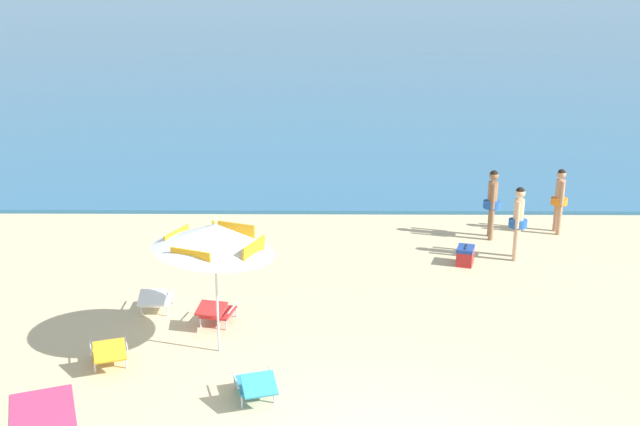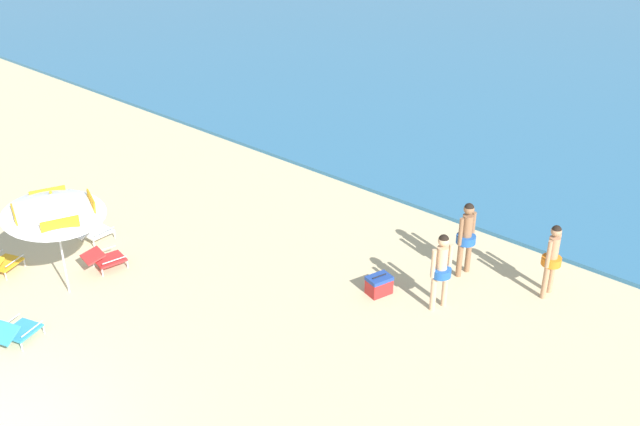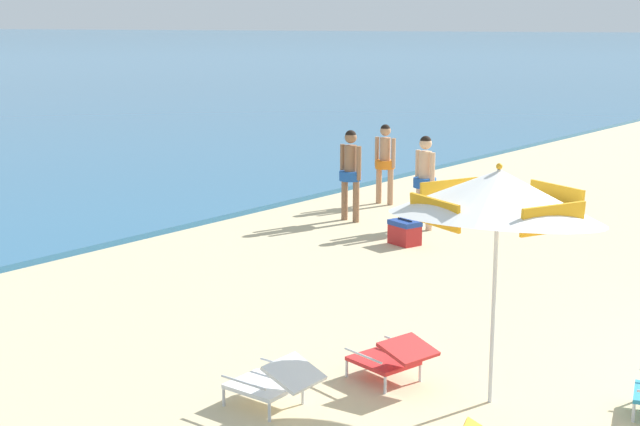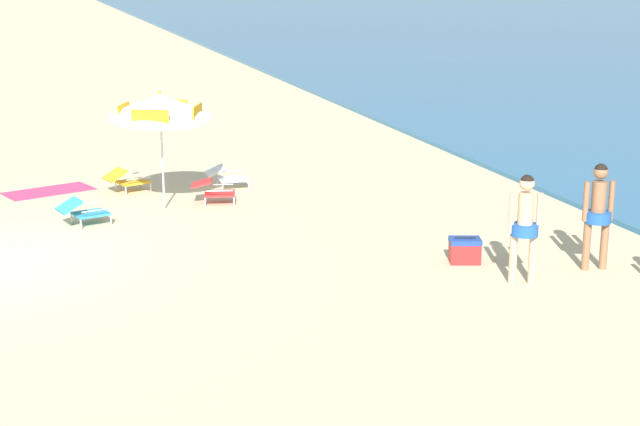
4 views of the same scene
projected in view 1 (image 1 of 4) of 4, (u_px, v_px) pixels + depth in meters
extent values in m
cylinder|color=silver|center=(217.00, 289.00, 12.65)|extent=(0.04, 0.04, 2.26)
cone|color=white|center=(214.00, 237.00, 12.38)|extent=(2.20, 2.17, 0.66)
cube|color=orange|center=(236.00, 230.00, 13.04)|extent=(0.67, 0.31, 0.25)
cube|color=orange|center=(177.00, 237.00, 12.67)|extent=(0.31, 0.67, 0.25)
cube|color=orange|center=(191.00, 257.00, 11.78)|extent=(0.67, 0.31, 0.25)
cube|color=orange|center=(254.00, 249.00, 12.14)|extent=(0.31, 0.67, 0.25)
sphere|color=orange|center=(214.00, 222.00, 12.30)|extent=(0.06, 0.06, 0.06)
cube|color=teal|center=(254.00, 384.00, 11.54)|extent=(0.67, 0.73, 0.04)
cube|color=teal|center=(259.00, 385.00, 11.12)|extent=(0.59, 0.52, 0.22)
cylinder|color=silver|center=(235.00, 384.00, 11.77)|extent=(0.03, 0.03, 0.18)
cylinder|color=silver|center=(266.00, 379.00, 11.90)|extent=(0.03, 0.03, 0.18)
cylinder|color=silver|center=(242.00, 403.00, 11.25)|extent=(0.03, 0.03, 0.18)
cylinder|color=silver|center=(274.00, 398.00, 11.38)|extent=(0.03, 0.03, 0.18)
cylinder|color=silver|center=(235.00, 380.00, 11.43)|extent=(0.18, 0.52, 0.02)
cylinder|color=silver|center=(272.00, 374.00, 11.58)|extent=(0.18, 0.52, 0.02)
cube|color=white|center=(157.00, 300.00, 14.52)|extent=(0.53, 0.61, 0.04)
cube|color=white|center=(152.00, 298.00, 14.10)|extent=(0.50, 0.41, 0.19)
cylinder|color=silver|center=(147.00, 299.00, 14.83)|extent=(0.03, 0.03, 0.18)
cylinder|color=silver|center=(173.00, 299.00, 14.83)|extent=(0.03, 0.03, 0.18)
cylinder|color=silver|center=(141.00, 312.00, 14.28)|extent=(0.03, 0.03, 0.18)
cylinder|color=silver|center=(167.00, 312.00, 14.28)|extent=(0.03, 0.03, 0.18)
cylinder|color=silver|center=(142.00, 294.00, 14.48)|extent=(0.03, 0.54, 0.02)
cylinder|color=silver|center=(171.00, 294.00, 14.49)|extent=(0.03, 0.54, 0.02)
cube|color=red|center=(218.00, 312.00, 14.00)|extent=(0.63, 0.70, 0.04)
cube|color=red|center=(211.00, 309.00, 13.61)|extent=(0.57, 0.51, 0.14)
cylinder|color=silver|center=(211.00, 310.00, 14.35)|extent=(0.03, 0.03, 0.18)
cylinder|color=silver|center=(236.00, 312.00, 14.25)|extent=(0.03, 0.03, 0.18)
cylinder|color=silver|center=(200.00, 323.00, 13.82)|extent=(0.03, 0.03, 0.18)
cylinder|color=silver|center=(226.00, 325.00, 13.72)|extent=(0.03, 0.03, 0.18)
cylinder|color=silver|center=(204.00, 305.00, 14.03)|extent=(0.14, 0.53, 0.02)
cylinder|color=silver|center=(233.00, 307.00, 13.91)|extent=(0.14, 0.53, 0.02)
cube|color=gold|center=(109.00, 351.00, 12.54)|extent=(0.69, 0.74, 0.04)
cube|color=gold|center=(110.00, 351.00, 12.12)|extent=(0.59, 0.53, 0.23)
cylinder|color=silver|center=(93.00, 352.00, 12.75)|extent=(0.03, 0.03, 0.18)
cylinder|color=silver|center=(123.00, 348.00, 12.90)|extent=(0.03, 0.03, 0.18)
cylinder|color=silver|center=(95.00, 368.00, 12.24)|extent=(0.03, 0.03, 0.18)
cylinder|color=silver|center=(126.00, 363.00, 12.39)|extent=(0.03, 0.03, 0.18)
cylinder|color=silver|center=(90.00, 347.00, 12.41)|extent=(0.20, 0.52, 0.02)
cylinder|color=silver|center=(126.00, 342.00, 12.59)|extent=(0.20, 0.52, 0.02)
cylinder|color=#8C6042|center=(490.00, 220.00, 18.59)|extent=(0.12, 0.12, 0.82)
cylinder|color=#8C6042|center=(491.00, 223.00, 18.31)|extent=(0.12, 0.12, 0.82)
cylinder|color=#1E51A3|center=(492.00, 204.00, 18.32)|extent=(0.41, 0.41, 0.17)
cylinder|color=#8C6042|center=(493.00, 193.00, 18.24)|extent=(0.23, 0.23, 0.58)
cylinder|color=#8C6042|center=(492.00, 192.00, 18.44)|extent=(0.09, 0.09, 0.62)
cylinder|color=#8C6042|center=(493.00, 197.00, 18.05)|extent=(0.09, 0.09, 0.62)
sphere|color=#8C6042|center=(494.00, 176.00, 18.11)|extent=(0.22, 0.22, 0.22)
sphere|color=black|center=(494.00, 175.00, 18.10)|extent=(0.21, 0.21, 0.21)
cylinder|color=#D8A87F|center=(517.00, 239.00, 17.23)|extent=(0.12, 0.12, 0.81)
cylinder|color=#D8A87F|center=(516.00, 243.00, 16.97)|extent=(0.12, 0.12, 0.81)
cylinder|color=#1E51A3|center=(518.00, 223.00, 16.98)|extent=(0.41, 0.41, 0.17)
cylinder|color=#D8A87F|center=(519.00, 212.00, 16.90)|extent=(0.22, 0.22, 0.57)
cylinder|color=#D8A87F|center=(520.00, 210.00, 17.08)|extent=(0.09, 0.09, 0.61)
cylinder|color=#D8A87F|center=(518.00, 215.00, 16.72)|extent=(0.09, 0.09, 0.61)
sphere|color=#D8A87F|center=(520.00, 193.00, 16.77)|extent=(0.22, 0.22, 0.22)
sphere|color=black|center=(520.00, 192.00, 16.76)|extent=(0.20, 0.20, 0.20)
cylinder|color=tan|center=(556.00, 216.00, 18.96)|extent=(0.12, 0.12, 0.79)
cylinder|color=tan|center=(559.00, 219.00, 18.70)|extent=(0.12, 0.12, 0.79)
cylinder|color=orange|center=(559.00, 201.00, 18.71)|extent=(0.40, 0.40, 0.16)
cylinder|color=tan|center=(560.00, 191.00, 18.63)|extent=(0.22, 0.22, 0.56)
cylinder|color=tan|center=(558.00, 189.00, 18.82)|extent=(0.09, 0.09, 0.59)
cylinder|color=tan|center=(562.00, 194.00, 18.45)|extent=(0.09, 0.09, 0.59)
sphere|color=tan|center=(562.00, 174.00, 18.51)|extent=(0.21, 0.21, 0.21)
sphere|color=black|center=(562.00, 173.00, 18.50)|extent=(0.20, 0.20, 0.20)
cube|color=red|center=(465.00, 257.00, 16.83)|extent=(0.46, 0.56, 0.32)
cube|color=navy|center=(466.00, 249.00, 16.77)|extent=(0.48, 0.57, 0.08)
cylinder|color=black|center=(466.00, 246.00, 16.76)|extent=(0.12, 0.33, 0.02)
cube|color=#DB3866|center=(43.00, 420.00, 10.96)|extent=(1.49, 2.00, 0.01)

